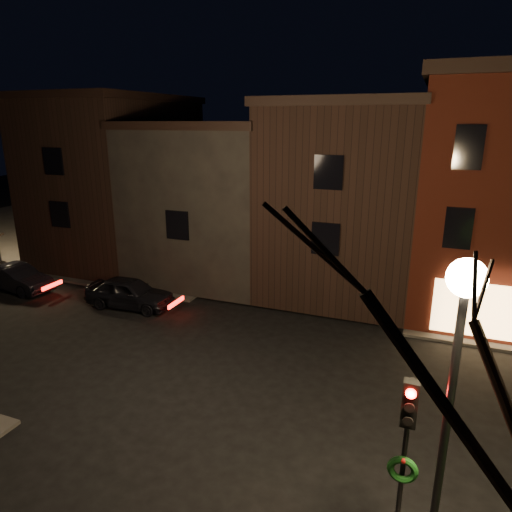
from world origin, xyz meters
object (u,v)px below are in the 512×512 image
at_px(street_lamp_near, 457,346).
at_px(parked_car_a, 130,293).
at_px(parked_car_b, 17,278).
at_px(traffic_signal, 405,444).

bearing_deg(street_lamp_near, parked_car_a, 144.98).
bearing_deg(street_lamp_near, parked_car_b, 155.76).
relative_size(traffic_signal, parked_car_a, 0.95).
bearing_deg(parked_car_b, parked_car_a, -81.75).
relative_size(parked_car_a, parked_car_b, 1.03).
bearing_deg(parked_car_a, parked_car_b, 89.27).
bearing_deg(traffic_signal, street_lamp_near, -39.37).
height_order(street_lamp_near, parked_car_b, street_lamp_near).
bearing_deg(parked_car_b, street_lamp_near, -108.64).
xyz_separation_m(street_lamp_near, traffic_signal, (-0.60, 0.49, -2.37)).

